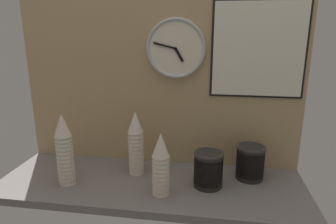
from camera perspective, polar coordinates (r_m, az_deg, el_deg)
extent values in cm
cube|color=slate|center=(164.13, -3.28, -13.52)|extent=(160.00, 56.00, 4.00)
cube|color=tan|center=(171.30, -1.71, 7.10)|extent=(160.00, 3.00, 105.00)
cone|color=beige|center=(166.72, -18.75, -10.82)|extent=(8.61, 8.61, 11.89)
cone|color=beige|center=(165.81, -18.82, -10.15)|extent=(8.61, 8.61, 11.89)
cone|color=beige|center=(164.92, -18.88, -9.48)|extent=(8.61, 8.61, 11.89)
cone|color=beige|center=(164.05, -18.95, -8.80)|extent=(8.61, 8.61, 11.89)
cone|color=beige|center=(163.21, -19.01, -8.11)|extent=(8.61, 8.61, 11.89)
cone|color=beige|center=(162.39, -19.08, -7.41)|extent=(8.61, 8.61, 11.89)
cone|color=beige|center=(161.59, -19.15, -6.71)|extent=(8.61, 8.61, 11.89)
cone|color=beige|center=(160.82, -19.22, -6.00)|extent=(8.61, 8.61, 11.89)
cone|color=beige|center=(160.07, -19.28, -5.28)|extent=(8.61, 8.61, 11.89)
cone|color=beige|center=(159.35, -19.35, -4.56)|extent=(8.61, 8.61, 11.89)
cone|color=beige|center=(158.66, -19.42, -3.83)|extent=(8.61, 8.61, 11.89)
cone|color=beige|center=(157.99, -19.49, -3.09)|extent=(8.61, 8.61, 11.89)
cone|color=beige|center=(157.35, -19.56, -2.35)|extent=(8.61, 8.61, 11.89)
cone|color=beige|center=(149.04, -1.35, -13.22)|extent=(8.61, 8.61, 11.89)
cone|color=beige|center=(148.02, -1.35, -12.49)|extent=(8.61, 8.61, 11.89)
cone|color=beige|center=(147.02, -1.36, -11.76)|extent=(8.61, 8.61, 11.89)
cone|color=beige|center=(146.04, -1.37, -11.01)|extent=(8.61, 8.61, 11.89)
cone|color=beige|center=(145.10, -1.37, -10.25)|extent=(8.61, 8.61, 11.89)
cone|color=beige|center=(144.17, -1.38, -9.48)|extent=(8.61, 8.61, 11.89)
cone|color=beige|center=(143.28, -1.38, -8.70)|extent=(8.61, 8.61, 11.89)
cone|color=beige|center=(142.41, -1.39, -7.91)|extent=(8.61, 8.61, 11.89)
cone|color=beige|center=(141.56, -1.39, -7.11)|extent=(8.61, 8.61, 11.89)
cone|color=beige|center=(140.75, -1.40, -6.30)|extent=(8.61, 8.61, 11.89)
cone|color=beige|center=(169.45, -6.02, -9.58)|extent=(8.61, 8.61, 11.89)
cone|color=beige|center=(168.55, -6.04, -8.92)|extent=(8.61, 8.61, 11.89)
cone|color=beige|center=(167.67, -6.06, -8.25)|extent=(8.61, 8.61, 11.89)
cone|color=beige|center=(166.82, -6.08, -7.58)|extent=(8.61, 8.61, 11.89)
cone|color=beige|center=(165.99, -6.10, -6.90)|extent=(8.61, 8.61, 11.89)
cone|color=beige|center=(165.18, -6.12, -6.21)|extent=(8.61, 8.61, 11.89)
cone|color=beige|center=(164.40, -6.14, -5.51)|extent=(8.61, 8.61, 11.89)
cone|color=beige|center=(163.64, -6.17, -4.81)|extent=(8.61, 8.61, 11.89)
cone|color=beige|center=(162.91, -6.19, -4.10)|extent=(8.61, 8.61, 11.89)
cone|color=beige|center=(162.20, -6.21, -3.38)|extent=(8.61, 8.61, 11.89)
cone|color=beige|center=(161.52, -6.23, -2.66)|extent=(8.61, 8.61, 11.89)
cone|color=beige|center=(160.86, -6.25, -1.94)|extent=(8.61, 8.61, 11.89)
cylinder|color=black|center=(170.14, 15.21, -11.36)|extent=(14.66, 14.66, 4.47)
cylinder|color=black|center=(169.12, 15.26, -10.66)|extent=(14.66, 14.66, 4.47)
cylinder|color=black|center=(168.14, 15.32, -9.95)|extent=(14.66, 14.66, 4.47)
cylinder|color=black|center=(167.18, 15.38, -9.24)|extent=(14.66, 14.66, 4.47)
cylinder|color=black|center=(166.24, 15.43, -8.51)|extent=(14.66, 14.66, 4.47)
cylinder|color=black|center=(165.33, 15.49, -7.78)|extent=(14.66, 14.66, 4.47)
cylinder|color=black|center=(164.45, 15.55, -7.04)|extent=(14.66, 14.66, 4.47)
torus|color=#302D2A|center=(163.88, 15.59, -6.53)|extent=(15.09, 15.09, 1.61)
cylinder|color=black|center=(158.57, 7.59, -13.01)|extent=(14.66, 14.66, 4.47)
cylinder|color=black|center=(157.48, 7.62, -12.27)|extent=(14.66, 14.66, 4.47)
cylinder|color=black|center=(156.42, 7.65, -11.52)|extent=(14.66, 14.66, 4.47)
cylinder|color=black|center=(155.39, 7.68, -10.76)|extent=(14.66, 14.66, 4.47)
cylinder|color=black|center=(154.38, 7.71, -9.99)|extent=(14.66, 14.66, 4.47)
cylinder|color=black|center=(153.40, 7.74, -9.21)|extent=(14.66, 14.66, 4.47)
cylinder|color=black|center=(152.45, 7.77, -8.42)|extent=(14.66, 14.66, 4.47)
torus|color=#302D2A|center=(151.83, 7.80, -7.88)|extent=(15.09, 15.09, 1.61)
cylinder|color=beige|center=(165.65, 1.51, 12.01)|extent=(31.85, 1.80, 31.85)
torus|color=#B2B2B7|center=(164.85, 1.47, 11.99)|extent=(32.55, 1.98, 32.55)
cube|color=black|center=(164.36, 2.16, 10.78)|extent=(5.30, 0.60, 7.58)
cube|color=black|center=(165.16, -0.67, 12.52)|extent=(12.30, 0.60, 3.95)
cylinder|color=black|center=(164.36, 1.45, 11.98)|extent=(1.59, 0.60, 1.59)
cube|color=black|center=(166.51, 16.83, 11.29)|extent=(49.04, 0.60, 50.91)
cube|color=#EFEACC|center=(166.10, 16.85, 11.28)|extent=(46.64, 1.20, 48.51)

